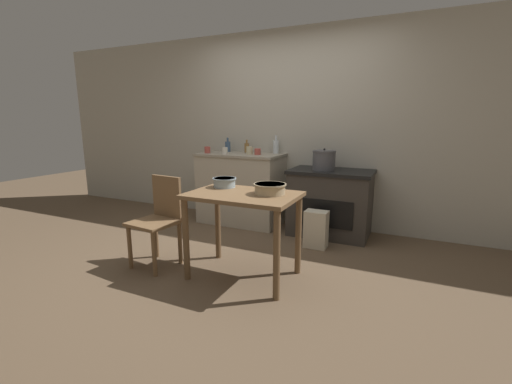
% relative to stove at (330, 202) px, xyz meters
% --- Properties ---
extents(ground_plane, '(14.00, 14.00, 0.00)m').
position_rel_stove_xyz_m(ground_plane, '(-0.66, -1.25, -0.41)').
color(ground_plane, brown).
extents(wall_back, '(8.00, 0.07, 2.55)m').
position_rel_stove_xyz_m(wall_back, '(-0.66, 0.33, 0.87)').
color(wall_back, '#B2AD9E').
rests_on(wall_back, ground_plane).
extents(counter_cabinet, '(1.13, 0.62, 0.95)m').
position_rel_stove_xyz_m(counter_cabinet, '(-1.23, 0.00, 0.07)').
color(counter_cabinet, '#B2A893').
rests_on(counter_cabinet, ground_plane).
extents(stove, '(0.98, 0.64, 0.81)m').
position_rel_stove_xyz_m(stove, '(0.00, 0.00, 0.00)').
color(stove, '#38332D').
rests_on(stove, ground_plane).
extents(work_table, '(0.95, 0.63, 0.77)m').
position_rel_stove_xyz_m(work_table, '(-0.43, -1.49, 0.23)').
color(work_table, brown).
rests_on(work_table, ground_plane).
extents(chair, '(0.44, 0.44, 0.86)m').
position_rel_stove_xyz_m(chair, '(-1.30, -1.59, 0.06)').
color(chair, brown).
rests_on(chair, ground_plane).
extents(flour_sack, '(0.25, 0.17, 0.42)m').
position_rel_stove_xyz_m(flour_sack, '(-0.03, -0.51, -0.20)').
color(flour_sack, beige).
rests_on(flour_sack, ground_plane).
extents(stock_pot, '(0.28, 0.28, 0.26)m').
position_rel_stove_xyz_m(stock_pot, '(-0.09, -0.03, 0.52)').
color(stock_pot, '#4C4C51').
rests_on(stock_pot, stove).
extents(mixing_bowl_large, '(0.22, 0.22, 0.09)m').
position_rel_stove_xyz_m(mixing_bowl_large, '(-0.72, -1.32, 0.42)').
color(mixing_bowl_large, '#93A8B2').
rests_on(mixing_bowl_large, work_table).
extents(mixing_bowl_small, '(0.28, 0.28, 0.09)m').
position_rel_stove_xyz_m(mixing_bowl_small, '(-0.21, -1.42, 0.42)').
color(mixing_bowl_small, tan).
rests_on(mixing_bowl_small, work_table).
extents(bottle_far_left, '(0.08, 0.08, 0.20)m').
position_rel_stove_xyz_m(bottle_far_left, '(-1.52, 0.16, 0.63)').
color(bottle_far_left, '#3D5675').
rests_on(bottle_far_left, counter_cabinet).
extents(bottle_left, '(0.07, 0.07, 0.17)m').
position_rel_stove_xyz_m(bottle_left, '(-1.23, 0.18, 0.62)').
color(bottle_left, olive).
rests_on(bottle_left, counter_cabinet).
extents(bottle_mid_left, '(0.08, 0.08, 0.24)m').
position_rel_stove_xyz_m(bottle_mid_left, '(-0.81, 0.22, 0.64)').
color(bottle_mid_left, silver).
rests_on(bottle_mid_left, counter_cabinet).
extents(cup_center_left, '(0.09, 0.09, 0.10)m').
position_rel_stove_xyz_m(cup_center_left, '(-1.09, -0.02, 0.60)').
color(cup_center_left, beige).
rests_on(cup_center_left, counter_cabinet).
extents(cup_center, '(0.08, 0.08, 0.08)m').
position_rel_stove_xyz_m(cup_center, '(-0.96, -0.05, 0.59)').
color(cup_center, '#B74C42').
rests_on(cup_center, counter_cabinet).
extents(cup_center_right, '(0.07, 0.07, 0.09)m').
position_rel_stove_xyz_m(cup_center_right, '(-1.38, -0.16, 0.59)').
color(cup_center_right, silver).
rests_on(cup_center_right, counter_cabinet).
extents(cup_mid_right, '(0.08, 0.08, 0.09)m').
position_rel_stove_xyz_m(cup_mid_right, '(-1.67, -0.14, 0.59)').
color(cup_mid_right, '#B74C42').
rests_on(cup_mid_right, counter_cabinet).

